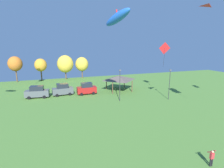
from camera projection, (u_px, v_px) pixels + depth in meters
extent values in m
cylinder|color=black|center=(210.00, 162.00, 15.34)|extent=(0.14, 0.14, 0.75)
cylinder|color=black|center=(212.00, 162.00, 15.40)|extent=(0.14, 0.14, 0.75)
cube|color=#B72D33|center=(212.00, 156.00, 15.23)|extent=(0.36, 0.20, 0.56)
sphere|color=#DBAD89|center=(213.00, 152.00, 15.15)|extent=(0.20, 0.20, 0.20)
cylinder|color=#B72D33|center=(210.00, 152.00, 15.18)|extent=(0.08, 0.45, 0.35)
cylinder|color=#B72D33|center=(213.00, 151.00, 15.32)|extent=(0.08, 0.45, 0.35)
cube|color=red|center=(165.00, 48.00, 36.89)|extent=(1.19, 2.29, 2.53)
cylinder|color=black|center=(165.00, 48.00, 36.87)|extent=(0.47, 0.36, 2.27)
cylinder|color=black|center=(164.00, 60.00, 37.44)|extent=(0.36, 0.28, 2.57)
ellipsoid|color=blue|center=(117.00, 18.00, 21.87)|extent=(2.37, 5.28, 2.38)
cube|color=red|center=(117.00, 15.00, 21.80)|extent=(0.26, 0.43, 1.38)
pyramid|color=red|center=(198.00, 12.00, 21.42)|extent=(2.29, 2.17, 0.09)
cube|color=#4C5156|center=(37.00, 93.00, 35.58)|extent=(4.80, 2.36, 1.26)
cube|color=#1E232D|center=(37.00, 88.00, 35.35)|extent=(2.73, 1.95, 0.88)
cylinder|color=black|center=(44.00, 97.00, 35.15)|extent=(0.66, 0.30, 0.64)
cylinder|color=black|center=(46.00, 95.00, 36.85)|extent=(0.66, 0.30, 0.64)
cylinder|color=black|center=(29.00, 98.00, 34.58)|extent=(0.66, 0.30, 0.64)
cylinder|color=black|center=(31.00, 95.00, 36.27)|extent=(0.66, 0.30, 0.64)
cube|color=#4C5156|center=(63.00, 91.00, 37.45)|extent=(4.42, 2.13, 1.30)
cube|color=#1E232D|center=(62.00, 86.00, 37.21)|extent=(2.49, 1.82, 0.91)
cylinder|color=black|center=(70.00, 94.00, 37.35)|extent=(0.66, 0.28, 0.64)
cylinder|color=black|center=(68.00, 92.00, 38.90)|extent=(0.66, 0.28, 0.64)
cylinder|color=black|center=(57.00, 95.00, 36.27)|extent=(0.66, 0.28, 0.64)
cylinder|color=black|center=(56.00, 93.00, 37.82)|extent=(0.66, 0.28, 0.64)
cube|color=maroon|center=(87.00, 90.00, 38.23)|extent=(4.17, 1.81, 1.31)
cube|color=#1E232D|center=(87.00, 85.00, 37.99)|extent=(2.29, 1.66, 0.92)
cylinder|color=black|center=(93.00, 93.00, 37.95)|extent=(0.64, 0.22, 0.64)
cylinder|color=black|center=(92.00, 91.00, 39.61)|extent=(0.64, 0.22, 0.64)
cylinder|color=black|center=(82.00, 94.00, 37.13)|extent=(0.64, 0.22, 0.64)
cylinder|color=black|center=(80.00, 92.00, 38.78)|extent=(0.64, 0.22, 0.64)
cylinder|color=brown|center=(113.00, 88.00, 38.36)|extent=(0.20, 0.20, 2.60)
cylinder|color=brown|center=(132.00, 87.00, 39.90)|extent=(0.20, 0.20, 2.60)
cylinder|color=brown|center=(106.00, 84.00, 42.49)|extent=(0.20, 0.20, 2.60)
cylinder|color=brown|center=(124.00, 83.00, 44.03)|extent=(0.20, 0.20, 2.60)
pyramid|color=#564C47|center=(119.00, 78.00, 40.81)|extent=(6.13, 5.80, 1.00)
cylinder|color=#2D2D33|center=(169.00, 85.00, 34.08)|extent=(0.12, 0.12, 5.73)
cube|color=#4C4C51|center=(170.00, 70.00, 33.44)|extent=(0.36, 0.20, 0.24)
cylinder|color=#2D2D33|center=(120.00, 86.00, 32.96)|extent=(0.12, 0.12, 5.87)
cube|color=#4C4C51|center=(120.00, 70.00, 32.31)|extent=(0.36, 0.20, 0.24)
cylinder|color=brown|center=(17.00, 75.00, 51.09)|extent=(0.36, 0.36, 3.86)
ellipsoid|color=#BC6623|center=(15.00, 64.00, 50.37)|extent=(3.92, 3.92, 4.31)
cylinder|color=brown|center=(42.00, 75.00, 52.67)|extent=(0.36, 0.36, 3.48)
ellipsoid|color=gold|center=(41.00, 65.00, 52.02)|extent=(3.51, 3.51, 3.86)
cylinder|color=brown|center=(66.00, 75.00, 55.15)|extent=(0.36, 0.36, 3.01)
ellipsoid|color=gold|center=(65.00, 64.00, 54.43)|extent=(4.94, 4.94, 5.43)
cylinder|color=brown|center=(82.00, 73.00, 57.44)|extent=(0.36, 0.36, 3.01)
ellipsoid|color=gold|center=(82.00, 64.00, 56.78)|extent=(4.15, 4.15, 4.56)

